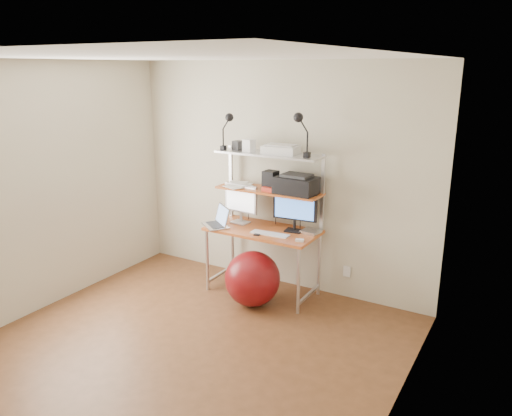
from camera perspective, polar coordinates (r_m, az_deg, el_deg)
The scene contains 20 objects.
room at distance 4.10m, azimuth -9.15°, elevation -1.06°, with size 3.60×3.60×3.60m.
computer_desk at distance 5.37m, azimuth 1.12°, elevation -0.05°, with size 1.20×0.60×1.57m.
wall_outlet at distance 5.51m, azimuth 10.35°, elevation -7.15°, with size 0.08×0.01×0.12m, color silver.
monitor_silver at distance 5.54m, azimuth -1.74°, elevation 0.82°, with size 0.43×0.17×0.47m.
monitor_black at distance 5.27m, azimuth 4.45°, elevation -0.11°, with size 0.48×0.15×0.48m.
laptop at distance 5.49m, azimuth -4.28°, elevation -1.56°, with size 0.42×0.40×0.29m.
keyboard at distance 5.21m, azimuth 1.59°, elevation -2.97°, with size 0.41×0.12×0.01m, color silver.
mouse at distance 5.02m, azimuth 5.01°, elevation -3.70°, with size 0.08×0.05×0.02m, color silver.
mac_mini at distance 5.28m, azimuth 6.29°, elevation -2.68°, with size 0.18×0.18×0.03m, color #B7B6BB.
phone at distance 5.22m, azimuth 0.24°, elevation -2.96°, with size 0.06×0.12×0.01m, color black.
printer at distance 5.21m, azimuth 4.66°, elevation 2.70°, with size 0.44×0.31×0.21m.
nas_cube at distance 5.35m, azimuth 1.68°, elevation 3.18°, with size 0.14×0.14×0.21m, color black.
red_box at distance 5.30m, azimuth 1.74°, elevation 2.16°, with size 0.17×0.12×0.05m, color #B22C1C.
scanner at distance 5.25m, azimuth 2.85°, elevation 6.72°, with size 0.38×0.26×0.10m.
box_white at distance 5.37m, azimuth -0.81°, elevation 7.16°, with size 0.11×0.09×0.13m, color silver.
box_grey at distance 5.50m, azimuth -2.07°, elevation 7.17°, with size 0.10×0.10×0.10m, color #2B2B2D.
clip_lamp_left at distance 5.41m, azimuth -3.21°, elevation 9.63°, with size 0.16×0.09×0.40m.
clip_lamp_right at distance 5.02m, azimuth 5.07°, elevation 9.45°, with size 0.18×0.10×0.44m.
exercise_ball at distance 5.27m, azimuth -0.40°, elevation -8.08°, with size 0.58×0.58×0.58m, color maroon.
paper_stack at distance 5.56m, azimuth -2.02°, elevation 2.65°, with size 0.34×0.39×0.02m.
Camera 1 is at (2.51, -3.02, 2.43)m, focal length 35.00 mm.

